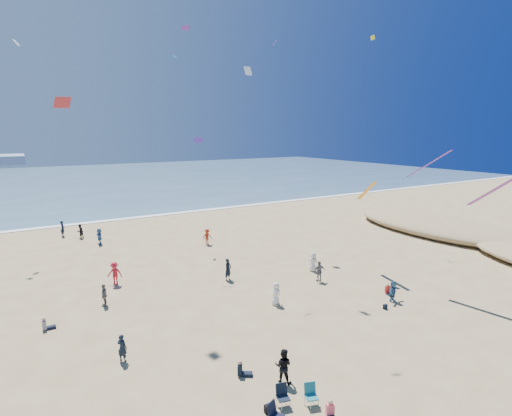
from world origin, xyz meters
TOP-DOWN VIEW (x-y plane):
  - ocean at (0.00, 95.00)m, footprint 220.00×100.00m
  - surf_line at (0.00, 45.00)m, footprint 220.00×1.20m
  - standing_flyers at (1.63, 19.44)m, footprint 27.27×36.60m
  - seated_group at (2.29, 4.25)m, footprint 23.13×23.73m
  - chair_cluster at (-0.19, 1.55)m, footprint 2.78×1.56m
  - black_backpack at (-1.03, 2.06)m, footprint 0.30×0.22m
  - navy_bag at (11.44, 6.47)m, footprint 0.28×0.18m
  - kites_aloft at (8.83, 14.60)m, footprint 41.82×42.02m

SIDE VIEW (x-z plane):
  - ocean at x=0.00m, z-range 0.00..0.06m
  - surf_line at x=0.00m, z-range 0.00..0.08m
  - navy_bag at x=11.44m, z-range 0.00..0.34m
  - black_backpack at x=-1.03m, z-range 0.00..0.38m
  - seated_group at x=2.29m, z-range 0.00..0.84m
  - chair_cluster at x=-0.19m, z-range 0.00..1.00m
  - standing_flyers at x=1.63m, z-range -0.07..1.78m
  - kites_aloft at x=8.83m, z-range 0.25..29.52m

